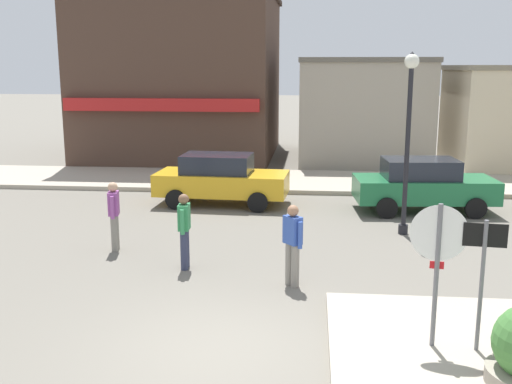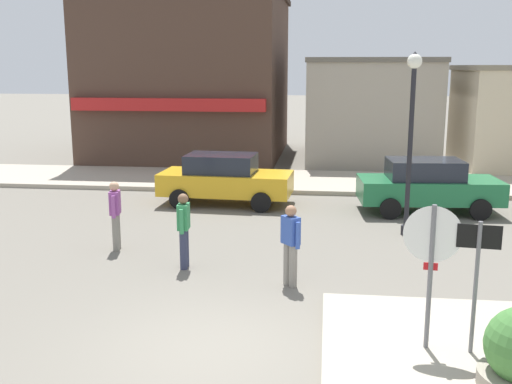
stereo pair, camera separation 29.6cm
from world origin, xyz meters
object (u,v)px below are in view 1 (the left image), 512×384
(parked_car_second, at_px, (423,184))
(parked_car_nearest, at_px, (221,179))
(stop_sign, at_px, (437,257))
(one_way_sign, at_px, (482,273))
(pedestrian_kerb_side, at_px, (184,229))
(pedestrian_crossing_far, at_px, (293,243))
(lamp_post, at_px, (409,118))
(pedestrian_crossing_near, at_px, (114,214))

(parked_car_second, bearing_deg, parked_car_nearest, 176.80)
(stop_sign, distance_m, one_way_sign, 0.65)
(parked_car_nearest, xyz_separation_m, pedestrian_kerb_side, (0.15, -5.99, 0.06))
(parked_car_second, height_order, pedestrian_crossing_far, pedestrian_crossing_far)
(one_way_sign, height_order, pedestrian_crossing_far, one_way_sign)
(stop_sign, bearing_deg, lamp_post, 85.47)
(stop_sign, bearing_deg, parked_car_nearest, 115.98)
(parked_car_nearest, distance_m, pedestrian_crossing_far, 7.21)
(one_way_sign, bearing_deg, pedestrian_crossing_far, 135.27)
(pedestrian_crossing_near, relative_size, pedestrian_kerb_side, 1.00)
(stop_sign, distance_m, parked_car_second, 9.25)
(parked_car_nearest, distance_m, parked_car_second, 6.04)
(one_way_sign, relative_size, pedestrian_crossing_near, 1.30)
(one_way_sign, height_order, parked_car_nearest, one_way_sign)
(stop_sign, bearing_deg, parked_car_second, 81.14)
(one_way_sign, xyz_separation_m, parked_car_second, (0.81, 9.20, -0.52))
(stop_sign, bearing_deg, pedestrian_crossing_near, 144.27)
(parked_car_nearest, xyz_separation_m, parked_car_second, (6.03, -0.34, 0.00))
(parked_car_nearest, bearing_deg, stop_sign, -64.02)
(pedestrian_crossing_far, xyz_separation_m, pedestrian_kerb_side, (-2.29, 0.80, 0.00))
(lamp_post, relative_size, pedestrian_crossing_near, 2.82)
(lamp_post, distance_m, pedestrian_crossing_near, 7.46)
(pedestrian_crossing_near, xyz_separation_m, pedestrian_crossing_far, (4.17, -1.89, 0.00))
(lamp_post, distance_m, parked_car_nearest, 6.24)
(stop_sign, xyz_separation_m, parked_car_second, (1.42, 9.12, -0.71))
(one_way_sign, xyz_separation_m, lamp_post, (-0.09, 6.70, 1.63))
(pedestrian_crossing_near, bearing_deg, one_way_sign, -33.76)
(pedestrian_kerb_side, bearing_deg, lamp_post, 32.33)
(lamp_post, height_order, pedestrian_kerb_side, lamp_post)
(one_way_sign, height_order, lamp_post, lamp_post)
(pedestrian_crossing_far, bearing_deg, parked_car_second, 60.91)
(stop_sign, relative_size, parked_car_nearest, 0.56)
(pedestrian_kerb_side, bearing_deg, parked_car_second, 43.89)
(one_way_sign, distance_m, pedestrian_crossing_near, 8.37)
(stop_sign, distance_m, parked_car_nearest, 10.54)
(one_way_sign, relative_size, parked_car_nearest, 0.51)
(one_way_sign, height_order, parked_car_second, one_way_sign)
(stop_sign, relative_size, pedestrian_kerb_side, 1.43)
(parked_car_second, distance_m, pedestrian_crossing_near, 9.00)
(parked_car_nearest, height_order, pedestrian_crossing_far, pedestrian_crossing_far)
(parked_car_second, bearing_deg, one_way_sign, -95.00)
(stop_sign, height_order, pedestrian_crossing_far, stop_sign)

